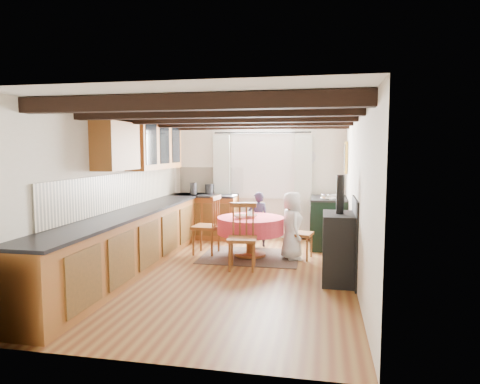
% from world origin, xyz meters
% --- Properties ---
extents(floor, '(3.60, 5.50, 0.00)m').
position_xyz_m(floor, '(0.00, 0.00, 0.00)').
color(floor, brown).
rests_on(floor, ground).
extents(ceiling, '(3.60, 5.50, 0.00)m').
position_xyz_m(ceiling, '(0.00, 0.00, 2.40)').
color(ceiling, white).
rests_on(ceiling, ground).
extents(wall_back, '(3.60, 0.00, 2.40)m').
position_xyz_m(wall_back, '(0.00, 2.75, 1.20)').
color(wall_back, silver).
rests_on(wall_back, ground).
extents(wall_front, '(3.60, 0.00, 2.40)m').
position_xyz_m(wall_front, '(0.00, -2.75, 1.20)').
color(wall_front, silver).
rests_on(wall_front, ground).
extents(wall_left, '(0.00, 5.50, 2.40)m').
position_xyz_m(wall_left, '(-1.80, 0.00, 1.20)').
color(wall_left, silver).
rests_on(wall_left, ground).
extents(wall_right, '(0.00, 5.50, 2.40)m').
position_xyz_m(wall_right, '(1.80, 0.00, 1.20)').
color(wall_right, silver).
rests_on(wall_right, ground).
extents(beam_a, '(3.60, 0.16, 0.16)m').
position_xyz_m(beam_a, '(0.00, -2.00, 2.31)').
color(beam_a, black).
rests_on(beam_a, ceiling).
extents(beam_b, '(3.60, 0.16, 0.16)m').
position_xyz_m(beam_b, '(0.00, -1.00, 2.31)').
color(beam_b, black).
rests_on(beam_b, ceiling).
extents(beam_c, '(3.60, 0.16, 0.16)m').
position_xyz_m(beam_c, '(0.00, 0.00, 2.31)').
color(beam_c, black).
rests_on(beam_c, ceiling).
extents(beam_d, '(3.60, 0.16, 0.16)m').
position_xyz_m(beam_d, '(0.00, 1.00, 2.31)').
color(beam_d, black).
rests_on(beam_d, ceiling).
extents(beam_e, '(3.60, 0.16, 0.16)m').
position_xyz_m(beam_e, '(0.00, 2.00, 2.31)').
color(beam_e, black).
rests_on(beam_e, ceiling).
extents(splash_left, '(0.02, 4.50, 0.55)m').
position_xyz_m(splash_left, '(-1.78, 0.30, 1.20)').
color(splash_left, beige).
rests_on(splash_left, wall_left).
extents(splash_back, '(1.40, 0.02, 0.55)m').
position_xyz_m(splash_back, '(-1.00, 2.73, 1.20)').
color(splash_back, beige).
rests_on(splash_back, wall_back).
extents(base_cabinet_left, '(0.60, 5.30, 0.88)m').
position_xyz_m(base_cabinet_left, '(-1.50, 0.00, 0.44)').
color(base_cabinet_left, brown).
rests_on(base_cabinet_left, floor).
extents(base_cabinet_back, '(1.30, 0.60, 0.88)m').
position_xyz_m(base_cabinet_back, '(-1.05, 2.45, 0.44)').
color(base_cabinet_back, brown).
rests_on(base_cabinet_back, floor).
extents(worktop_left, '(0.64, 5.30, 0.04)m').
position_xyz_m(worktop_left, '(-1.48, 0.00, 0.90)').
color(worktop_left, black).
rests_on(worktop_left, base_cabinet_left).
extents(worktop_back, '(1.30, 0.64, 0.04)m').
position_xyz_m(worktop_back, '(-1.05, 2.43, 0.90)').
color(worktop_back, black).
rests_on(worktop_back, base_cabinet_back).
extents(wall_cabinet_glass, '(0.34, 1.80, 0.90)m').
position_xyz_m(wall_cabinet_glass, '(-1.63, 1.20, 1.95)').
color(wall_cabinet_glass, brown).
rests_on(wall_cabinet_glass, wall_left).
extents(wall_cabinet_solid, '(0.34, 0.90, 0.70)m').
position_xyz_m(wall_cabinet_solid, '(-1.63, -0.30, 1.90)').
color(wall_cabinet_solid, brown).
rests_on(wall_cabinet_solid, wall_left).
extents(window_frame, '(1.34, 0.03, 1.54)m').
position_xyz_m(window_frame, '(0.10, 2.73, 1.60)').
color(window_frame, white).
rests_on(window_frame, wall_back).
extents(window_pane, '(1.20, 0.01, 1.40)m').
position_xyz_m(window_pane, '(0.10, 2.74, 1.60)').
color(window_pane, white).
rests_on(window_pane, wall_back).
extents(curtain_left, '(0.35, 0.10, 2.10)m').
position_xyz_m(curtain_left, '(-0.75, 2.65, 1.10)').
color(curtain_left, beige).
rests_on(curtain_left, wall_back).
extents(curtain_right, '(0.35, 0.10, 2.10)m').
position_xyz_m(curtain_right, '(0.95, 2.65, 1.10)').
color(curtain_right, beige).
rests_on(curtain_right, wall_back).
extents(curtain_rod, '(2.00, 0.03, 0.03)m').
position_xyz_m(curtain_rod, '(0.10, 2.65, 2.20)').
color(curtain_rod, black).
rests_on(curtain_rod, wall_back).
extents(wall_picture, '(0.04, 0.50, 0.60)m').
position_xyz_m(wall_picture, '(1.77, 2.30, 1.70)').
color(wall_picture, gold).
rests_on(wall_picture, wall_right).
extents(wall_plate, '(0.30, 0.02, 0.30)m').
position_xyz_m(wall_plate, '(1.05, 2.72, 1.70)').
color(wall_plate, silver).
rests_on(wall_plate, wall_back).
extents(rug, '(1.67, 1.30, 0.01)m').
position_xyz_m(rug, '(0.13, 1.06, 0.01)').
color(rug, '#392A1C').
rests_on(rug, floor).
extents(dining_table, '(1.15, 1.15, 0.69)m').
position_xyz_m(dining_table, '(0.13, 1.06, 0.35)').
color(dining_table, '#E53548').
rests_on(dining_table, floor).
extents(chair_near, '(0.48, 0.50, 1.02)m').
position_xyz_m(chair_near, '(0.14, 0.27, 0.51)').
color(chair_near, brown).
rests_on(chair_near, floor).
extents(chair_left, '(0.51, 0.49, 1.05)m').
position_xyz_m(chair_left, '(-0.67, 1.11, 0.53)').
color(chair_left, brown).
rests_on(chair_left, floor).
extents(chair_right, '(0.48, 0.46, 0.92)m').
position_xyz_m(chair_right, '(0.99, 1.11, 0.46)').
color(chair_right, brown).
rests_on(chair_right, floor).
extents(aga_range, '(0.68, 1.05, 0.97)m').
position_xyz_m(aga_range, '(1.47, 2.09, 0.48)').
color(aga_range, black).
rests_on(aga_range, floor).
extents(cast_iron_stove, '(0.45, 0.75, 1.50)m').
position_xyz_m(cast_iron_stove, '(1.58, -0.08, 0.75)').
color(cast_iron_stove, black).
rests_on(cast_iron_stove, floor).
extents(child_far, '(0.43, 0.33, 1.06)m').
position_xyz_m(child_far, '(0.15, 1.87, 0.53)').
color(child_far, '#27263E').
rests_on(child_far, floor).
extents(child_right, '(0.51, 0.64, 1.15)m').
position_xyz_m(child_right, '(0.85, 1.03, 0.57)').
color(child_right, silver).
rests_on(child_right, floor).
extents(bowl_a, '(0.31, 0.31, 0.06)m').
position_xyz_m(bowl_a, '(0.14, 0.99, 0.72)').
color(bowl_a, silver).
rests_on(bowl_a, dining_table).
extents(bowl_b, '(0.27, 0.27, 0.07)m').
position_xyz_m(bowl_b, '(-0.02, 0.89, 0.72)').
color(bowl_b, silver).
rests_on(bowl_b, dining_table).
extents(cup, '(0.12, 0.12, 0.10)m').
position_xyz_m(cup, '(0.13, 1.07, 0.74)').
color(cup, silver).
rests_on(cup, dining_table).
extents(canister_tall, '(0.14, 0.14, 0.24)m').
position_xyz_m(canister_tall, '(-1.30, 2.39, 1.04)').
color(canister_tall, '#262628').
rests_on(canister_tall, worktop_back).
extents(canister_wide, '(0.19, 0.19, 0.21)m').
position_xyz_m(canister_wide, '(-1.00, 2.56, 1.02)').
color(canister_wide, '#262628').
rests_on(canister_wide, worktop_back).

